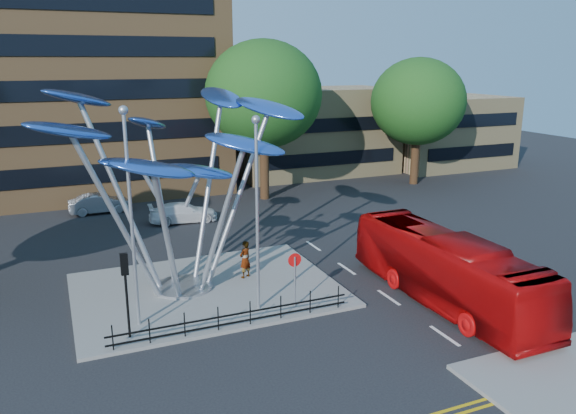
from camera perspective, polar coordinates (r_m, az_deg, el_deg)
name	(u,v)px	position (r m, az deg, el deg)	size (l,w,h in m)	color
ground	(273,345)	(22.13, -1.50, -13.80)	(120.00, 120.00, 0.00)	black
traffic_island	(207,290)	(26.98, -8.26, -8.31)	(12.00, 9.00, 0.15)	slate
brick_tower	(50,1)	(50.30, -23.01, 18.70)	(25.00, 15.00, 30.00)	olive
low_building_near	(313,131)	(53.76, 2.58, 7.71)	(15.00, 8.00, 8.00)	tan
low_building_far	(446,132)	(59.59, 15.77, 7.38)	(12.00, 8.00, 7.00)	tan
tree_right	(264,95)	(42.92, -2.49, 11.35)	(8.80, 8.80, 12.11)	black
tree_far	(418,102)	(49.66, 13.08, 10.37)	(8.00, 8.00, 10.81)	black
leaf_sculpture	(174,146)	(25.55, -11.55, 6.12)	(12.72, 9.54, 9.51)	#9EA0A5
street_lamp_left	(130,200)	(22.37, -15.76, 0.69)	(0.36, 0.36, 8.80)	#9EA0A5
street_lamp_right	(257,197)	(23.08, -3.18, 0.99)	(0.36, 0.36, 8.30)	#9EA0A5
traffic_light_island	(125,278)	(22.18, -16.20, -6.90)	(0.28, 0.18, 3.42)	black
no_entry_sign_island	(295,271)	(24.17, 0.69, -6.49)	(0.60, 0.10, 2.45)	#9EA0A5
pedestrian_railing_front	(234,318)	(23.01, -5.46, -11.14)	(10.00, 0.06, 1.00)	black
red_bus	(446,269)	(25.99, 15.73, -6.09)	(2.65, 11.31, 3.15)	#AC0708
pedestrian	(245,259)	(27.71, -4.39, -5.32)	(0.68, 0.45, 1.87)	gray
parked_car_mid	(100,203)	(41.97, -18.58, 0.35)	(1.47, 4.20, 1.39)	#919398
parked_car_right	(183,212)	(38.22, -10.60, -0.55)	(1.84, 4.52, 1.31)	silver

